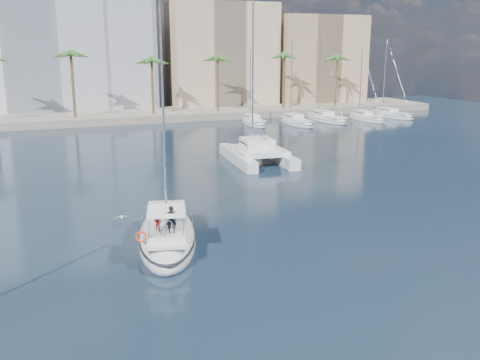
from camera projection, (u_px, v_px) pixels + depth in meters
name	position (u px, v px, depth m)	size (l,w,h in m)	color
ground	(244.00, 237.00, 34.98)	(160.00, 160.00, 0.00)	black
quay	(113.00, 116.00, 90.10)	(120.00, 14.00, 1.20)	gray
building_modern	(29.00, 35.00, 93.55)	(42.00, 16.00, 28.00)	silver
building_beige	(218.00, 57.00, 103.58)	(20.00, 14.00, 20.00)	tan
building_tan_right	(314.00, 62.00, 108.93)	(18.00, 12.00, 18.00)	tan
palm_centre	(113.00, 58.00, 84.12)	(3.60, 3.60, 12.30)	brown
palm_right	(305.00, 57.00, 95.88)	(3.60, 3.60, 12.30)	brown
main_sloop	(167.00, 234.00, 33.95)	(6.20, 11.98, 16.99)	silver
catamaran	(257.00, 151.00, 57.54)	(6.60, 11.74, 16.56)	silver
seagull	(122.00, 217.00, 36.47)	(1.00, 0.43, 0.18)	silver
moored_yacht_a	(254.00, 125.00, 84.49)	(2.72, 9.35, 11.90)	silver
moored_yacht_b	(296.00, 125.00, 84.92)	(3.14, 10.78, 13.72)	silver
moored_yacht_c	(326.00, 121.00, 88.98)	(3.55, 12.21, 15.54)	silver
moored_yacht_d	(366.00, 121.00, 89.42)	(2.72, 9.35, 11.90)	silver
moored_yacht_e	(391.00, 117.00, 93.48)	(3.14, 10.78, 13.72)	silver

